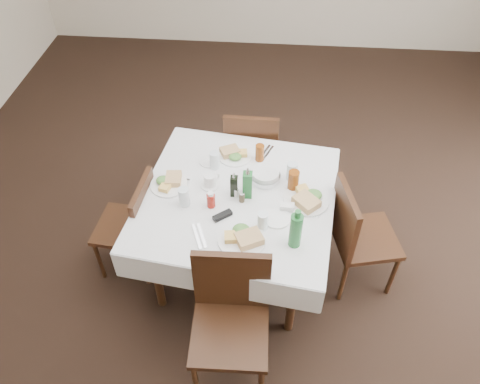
{
  "coord_description": "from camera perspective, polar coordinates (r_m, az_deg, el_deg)",
  "views": [
    {
      "loc": [
        0.01,
        -2.36,
        2.99
      ],
      "look_at": [
        -0.17,
        -0.16,
        0.8
      ],
      "focal_mm": 35.0,
      "sensor_mm": 36.0,
      "label": 1
    }
  ],
  "objects": [
    {
      "name": "ground_plane",
      "position": [
        3.81,
        2.78,
        -7.01
      ],
      "size": [
        7.0,
        7.0,
        0.0
      ],
      "primitive_type": "plane",
      "color": "black"
    },
    {
      "name": "room_shell",
      "position": [
        2.69,
        4.07,
        16.23
      ],
      "size": [
        6.04,
        7.04,
        2.8
      ],
      "color": "beige",
      "rests_on": "ground"
    },
    {
      "name": "dining_table",
      "position": [
        3.2,
        -0.3,
        -1.44
      ],
      "size": [
        1.44,
        1.44,
        0.76
      ],
      "color": "black",
      "rests_on": "ground"
    },
    {
      "name": "chair_north",
      "position": [
        3.89,
        1.42,
        5.27
      ],
      "size": [
        0.44,
        0.44,
        0.91
      ],
      "color": "black",
      "rests_on": "ground"
    },
    {
      "name": "chair_south",
      "position": [
        2.85,
        -1.13,
        -14.46
      ],
      "size": [
        0.46,
        0.46,
        0.95
      ],
      "color": "black",
      "rests_on": "ground"
    },
    {
      "name": "chair_east",
      "position": [
        3.34,
        13.87,
        -4.82
      ],
      "size": [
        0.51,
        0.51,
        0.9
      ],
      "color": "black",
      "rests_on": "ground"
    },
    {
      "name": "chair_west",
      "position": [
        3.43,
        -12.74,
        -3.52
      ],
      "size": [
        0.44,
        0.44,
        0.85
      ],
      "color": "black",
      "rests_on": "ground"
    },
    {
      "name": "meal_north",
      "position": [
        3.42,
        -0.72,
        4.63
      ],
      "size": [
        0.25,
        0.25,
        0.05
      ],
      "color": "white",
      "rests_on": "dining_table"
    },
    {
      "name": "meal_south",
      "position": [
        2.86,
        0.36,
        -5.54
      ],
      "size": [
        0.3,
        0.3,
        0.07
      ],
      "color": "white",
      "rests_on": "dining_table"
    },
    {
      "name": "meal_east",
      "position": [
        3.11,
        8.19,
        -0.81
      ],
      "size": [
        0.3,
        0.3,
        0.07
      ],
      "color": "white",
      "rests_on": "dining_table"
    },
    {
      "name": "meal_west",
      "position": [
        3.24,
        -8.66,
        1.18
      ],
      "size": [
        0.26,
        0.26,
        0.06
      ],
      "color": "white",
      "rests_on": "dining_table"
    },
    {
      "name": "side_plate_a",
      "position": [
        3.4,
        -3.74,
        3.76
      ],
      "size": [
        0.15,
        0.15,
        0.01
      ],
      "color": "white",
      "rests_on": "dining_table"
    },
    {
      "name": "side_plate_b",
      "position": [
        3.0,
        4.48,
        -3.19
      ],
      "size": [
        0.18,
        0.18,
        0.01
      ],
      "color": "white",
      "rests_on": "dining_table"
    },
    {
      "name": "water_n",
      "position": [
        3.31,
        -3.09,
        3.9
      ],
      "size": [
        0.07,
        0.07,
        0.13
      ],
      "color": "silver",
      "rests_on": "dining_table"
    },
    {
      "name": "water_s",
      "position": [
        2.9,
        2.79,
        -3.54
      ],
      "size": [
        0.07,
        0.07,
        0.12
      ],
      "color": "silver",
      "rests_on": "dining_table"
    },
    {
      "name": "water_e",
      "position": [
        3.23,
        6.34,
        2.51
      ],
      "size": [
        0.07,
        0.07,
        0.13
      ],
      "color": "silver",
      "rests_on": "dining_table"
    },
    {
      "name": "water_w",
      "position": [
        3.06,
        -6.85,
        -0.58
      ],
      "size": [
        0.07,
        0.07,
        0.13
      ],
      "color": "silver",
      "rests_on": "dining_table"
    },
    {
      "name": "iced_tea_a",
      "position": [
        3.37,
        2.42,
        4.81
      ],
      "size": [
        0.06,
        0.06,
        0.13
      ],
      "color": "brown",
      "rests_on": "dining_table"
    },
    {
      "name": "iced_tea_b",
      "position": [
        3.15,
        6.52,
        1.39
      ],
      "size": [
        0.07,
        0.07,
        0.15
      ],
      "color": "brown",
      "rests_on": "dining_table"
    },
    {
      "name": "bread_basket",
      "position": [
        3.24,
        3.1,
        2.01
      ],
      "size": [
        0.21,
        0.21,
        0.07
      ],
      "color": "silver",
      "rests_on": "dining_table"
    },
    {
      "name": "oil_cruet_dark",
      "position": [
        3.09,
        -0.72,
        0.83
      ],
      "size": [
        0.05,
        0.05,
        0.2
      ],
      "color": "black",
      "rests_on": "dining_table"
    },
    {
      "name": "oil_cruet_green",
      "position": [
        3.06,
        0.92,
        1.02
      ],
      "size": [
        0.06,
        0.06,
        0.26
      ],
      "color": "#206D2E",
      "rests_on": "dining_table"
    },
    {
      "name": "ketchup_bottle",
      "position": [
        3.04,
        -3.56,
        -0.97
      ],
      "size": [
        0.06,
        0.06,
        0.12
      ],
      "color": "#9E190F",
      "rests_on": "dining_table"
    },
    {
      "name": "salt_shaker",
      "position": [
        3.11,
        -0.45,
        -0.1
      ],
      "size": [
        0.03,
        0.03,
        0.07
      ],
      "color": "white",
      "rests_on": "dining_table"
    },
    {
      "name": "pepper_shaker",
      "position": [
        3.07,
        0.23,
        -0.57
      ],
      "size": [
        0.04,
        0.04,
        0.08
      ],
      "color": "#413623",
      "rests_on": "dining_table"
    },
    {
      "name": "coffee_mug",
      "position": [
        3.19,
        -3.67,
        1.39
      ],
      "size": [
        0.13,
        0.13,
        0.1
      ],
      "color": "white",
      "rests_on": "dining_table"
    },
    {
      "name": "sunglasses",
      "position": [
        3.0,
        -2.15,
        -2.88
      ],
      "size": [
        0.13,
        0.11,
        0.03
      ],
      "color": "black",
      "rests_on": "dining_table"
    },
    {
      "name": "green_bottle",
      "position": [
        2.78,
        6.81,
        -4.62
      ],
      "size": [
        0.08,
        0.08,
        0.29
      ],
      "color": "#206D2E",
      "rests_on": "dining_table"
    },
    {
      "name": "sugar_caddy",
      "position": [
        3.05,
        5.76,
        -1.83
      ],
      "size": [
        0.09,
        0.05,
        0.05
      ],
      "color": "white",
      "rests_on": "dining_table"
    },
    {
      "name": "cutlery_n",
      "position": [
        3.47,
        3.26,
        4.86
      ],
      "size": [
        0.11,
        0.18,
        0.01
      ],
      "color": "silver",
      "rests_on": "dining_table"
    },
    {
      "name": "cutlery_s",
      "position": [
        2.91,
        -4.99,
        -5.36
      ],
      "size": [
        0.12,
        0.21,
        0.01
      ],
      "color": "silver",
      "rests_on": "dining_table"
    },
    {
      "name": "cutlery_e",
      "position": [
        3.06,
        8.29,
        -2.4
      ],
      "size": [
        0.16,
        0.1,
        0.01
      ],
      "color": "silver",
      "rests_on": "dining_table"
    },
    {
      "name": "cutlery_w",
      "position": [
        3.28,
        -7.75,
        1.57
      ],
      "size": [
        0.19,
        0.08,
        0.01
      ],
      "color": "silver",
      "rests_on": "dining_table"
    }
  ]
}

